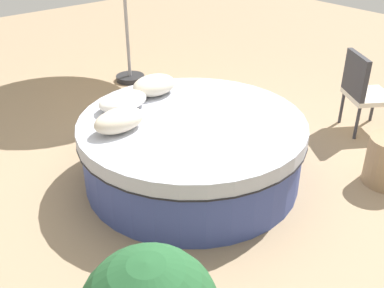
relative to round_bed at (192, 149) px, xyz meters
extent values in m
plane|color=#9E8466|center=(0.00, 0.00, -0.35)|extent=(16.00, 16.00, 0.00)
cylinder|color=#38478C|center=(0.00, 0.00, -0.08)|extent=(2.18, 2.18, 0.53)
cylinder|color=black|center=(0.00, 0.00, 0.18)|extent=(2.25, 2.25, 0.01)
cylinder|color=#B2B7C6|center=(0.00, 0.00, 0.26)|extent=(2.24, 2.24, 0.15)
ellipsoid|color=beige|center=(-0.09, -0.75, 0.44)|extent=(0.50, 0.36, 0.21)
ellipsoid|color=white|center=(0.38, -0.64, 0.42)|extent=(0.52, 0.35, 0.18)
ellipsoid|color=beige|center=(0.66, -0.26, 0.44)|extent=(0.51, 0.29, 0.21)
cylinder|color=#333338|center=(-2.65, 0.45, -0.14)|extent=(0.04, 0.04, 0.42)
cylinder|color=#333338|center=(-2.29, 0.23, -0.14)|extent=(0.04, 0.04, 0.42)
cylinder|color=#333338|center=(-2.06, 0.60, -0.14)|extent=(0.04, 0.04, 0.42)
cube|color=silver|center=(-2.35, 0.53, 0.10)|extent=(0.70, 0.71, 0.06)
cube|color=#333338|center=(-2.17, 0.41, 0.38)|extent=(0.33, 0.47, 0.50)
cylinder|color=#262628|center=(-1.02, -2.74, -0.31)|extent=(0.44, 0.44, 0.08)
cylinder|color=#99999E|center=(-1.02, -2.74, 0.88)|extent=(0.05, 0.05, 2.45)
camera|label=1|loc=(2.56, 3.07, 2.32)|focal=42.78mm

